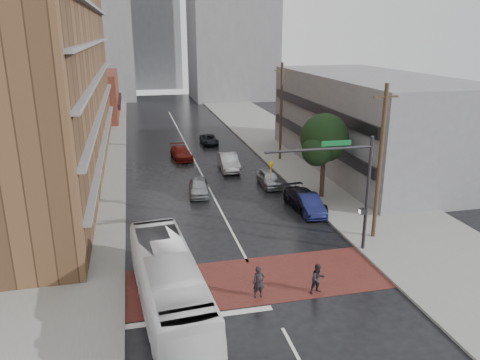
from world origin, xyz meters
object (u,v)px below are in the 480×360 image
pedestrian_a (259,282)px  pedestrian_b (318,279)px  car_travel_b (229,162)px  transit_bus (169,285)px  car_parked_near (309,204)px  car_parked_far (269,178)px  suv_travel (209,140)px  car_travel_a (199,187)px  car_parked_mid (305,200)px  car_travel_c (181,153)px

pedestrian_a → pedestrian_b: size_ratio=1.05×
pedestrian_b → car_travel_b: size_ratio=0.34×
car_travel_b → transit_bus: bearing=-105.6°
car_parked_near → car_parked_far: car_parked_near is taller
transit_bus → car_travel_b: transit_bus is taller
transit_bus → car_travel_b: bearing=66.8°
suv_travel → car_travel_a: bearing=-102.0°
car_parked_far → pedestrian_b: bearing=-97.8°
pedestrian_a → car_parked_near: pedestrian_a is taller
pedestrian_b → car_parked_mid: (3.60, 11.50, -0.11)m
pedestrian_b → car_parked_mid: 12.05m
car_parked_far → car_travel_c: bearing=121.6°
pedestrian_a → car_travel_a: 16.26m
transit_bus → pedestrian_b: (7.57, 0.13, -0.71)m
suv_travel → car_parked_far: 16.98m
car_travel_a → car_parked_far: size_ratio=1.00×
car_travel_a → pedestrian_b: bearing=-70.8°
car_travel_a → car_parked_mid: car_parked_mid is taller
pedestrian_a → car_travel_a: (-0.70, 16.24, -0.17)m
car_parked_mid → car_parked_far: 6.09m
car_travel_a → car_parked_far: (6.34, 0.98, 0.00)m
pedestrian_a → car_parked_mid: (6.67, 11.22, -0.14)m
suv_travel → pedestrian_a: bearing=-95.2°
transit_bus → car_travel_c: bearing=77.8°
car_parked_mid → car_travel_b: bearing=101.0°
pedestrian_b → car_parked_far: 17.69m
pedestrian_b → car_travel_c: pedestrian_b is taller
transit_bus → pedestrian_b: transit_bus is taller
car_travel_b → car_travel_c: (-4.05, 5.23, -0.14)m
pedestrian_a → pedestrian_b: 3.08m
car_travel_b → car_parked_far: car_travel_b is taller
car_travel_a → car_parked_mid: 8.92m
pedestrian_a → car_parked_mid: bearing=56.1°
car_parked_far → car_travel_b: bearing=114.3°
car_travel_c → car_parked_far: car_parked_far is taller
transit_bus → suv_travel: bearing=72.7°
car_travel_a → suv_travel: car_travel_a is taller
car_travel_b → car_travel_a: bearing=-117.9°
pedestrian_b → car_parked_near: bearing=60.6°
car_travel_b → car_parked_far: size_ratio=1.20×
pedestrian_b → car_parked_far: pedestrian_b is taller
car_travel_c → car_parked_mid: car_parked_mid is taller
car_parked_far → pedestrian_a: bearing=-107.6°
car_parked_near → car_parked_far: size_ratio=1.06×
pedestrian_a → suv_travel: size_ratio=0.42×
car_travel_a → car_parked_far: same height
pedestrian_b → car_travel_b: 23.09m
pedestrian_a → car_parked_far: size_ratio=0.42×
car_travel_a → transit_bus: bearing=-96.5°
transit_bus → car_parked_mid: transit_bus is taller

